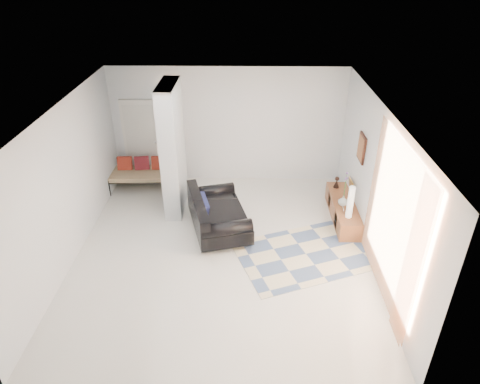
{
  "coord_description": "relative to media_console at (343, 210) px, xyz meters",
  "views": [
    {
      "loc": [
        0.46,
        -6.58,
        5.08
      ],
      "look_at": [
        0.33,
        0.6,
        0.97
      ],
      "focal_mm": 32.0,
      "sensor_mm": 36.0,
      "label": 1
    }
  ],
  "objects": [
    {
      "name": "wall_back",
      "position": [
        -2.52,
        1.8,
        1.2
      ],
      "size": [
        6.0,
        0.0,
        6.0
      ],
      "primitive_type": "plane",
      "rotation": [
        1.57,
        0.0,
        0.0
      ],
      "color": "white",
      "rests_on": "ground"
    },
    {
      "name": "daybed",
      "position": [
        -4.45,
        1.28,
        0.21
      ],
      "size": [
        1.8,
        0.82,
        0.77
      ],
      "rotation": [
        0.0,
        0.0,
        0.04
      ],
      "color": "black",
      "rests_on": "floor"
    },
    {
      "name": "partition_column",
      "position": [
        -3.62,
        0.4,
        1.2
      ],
      "size": [
        0.35,
        1.2,
        2.8
      ],
      "primitive_type": "cube",
      "color": "#B7BCBF",
      "rests_on": "floor"
    },
    {
      "name": "floor",
      "position": [
        -2.52,
        -1.2,
        -0.2
      ],
      "size": [
        6.0,
        6.0,
        0.0
      ],
      "primitive_type": "plane",
      "color": "beige",
      "rests_on": "ground"
    },
    {
      "name": "curtain",
      "position": [
        0.15,
        -2.35,
        1.25
      ],
      "size": [
        0.0,
        2.55,
        2.55
      ],
      "primitive_type": "plane",
      "rotation": [
        1.57,
        0.0,
        1.57
      ],
      "color": "#FF8A43",
      "rests_on": "wall_right"
    },
    {
      "name": "cylinder_lamp",
      "position": [
        -0.02,
        -0.57,
        0.53
      ],
      "size": [
        0.12,
        0.12,
        0.68
      ],
      "primitive_type": "cylinder",
      "color": "white",
      "rests_on": "media_console"
    },
    {
      "name": "ceiling",
      "position": [
        -2.52,
        -1.2,
        2.6
      ],
      "size": [
        6.0,
        6.0,
        0.0
      ],
      "primitive_type": "plane",
      "rotation": [
        3.14,
        0.0,
        0.0
      ],
      "color": "white",
      "rests_on": "wall_back"
    },
    {
      "name": "area_rug",
      "position": [
        -0.92,
        -1.28,
        -0.2
      ],
      "size": [
        2.95,
        2.46,
        0.01
      ],
      "primitive_type": "cube",
      "rotation": [
        0.0,
        0.0,
        0.36
      ],
      "color": "beige",
      "rests_on": "floor"
    },
    {
      "name": "wall_front",
      "position": [
        -2.52,
        -4.2,
        1.2
      ],
      "size": [
        6.0,
        0.0,
        6.0
      ],
      "primitive_type": "plane",
      "rotation": [
        -1.57,
        0.0,
        0.0
      ],
      "color": "white",
      "rests_on": "ground"
    },
    {
      "name": "hallway_door",
      "position": [
        -4.62,
        1.76,
        0.82
      ],
      "size": [
        0.85,
        0.06,
        2.04
      ],
      "primitive_type": "cube",
      "color": "white",
      "rests_on": "floor"
    },
    {
      "name": "loveseat",
      "position": [
        -2.69,
        -0.46,
        0.14
      ],
      "size": [
        1.45,
        1.96,
        0.76
      ],
      "rotation": [
        0.0,
        0.0,
        0.27
      ],
      "color": "silver",
      "rests_on": "floor"
    },
    {
      "name": "wall_art",
      "position": [
        0.2,
        -0.0,
        1.45
      ],
      "size": [
        0.04,
        0.45,
        0.55
      ],
      "primitive_type": "cube",
      "color": "black",
      "rests_on": "wall_right"
    },
    {
      "name": "vase",
      "position": [
        -0.05,
        -0.12,
        0.3
      ],
      "size": [
        0.23,
        0.23,
        0.22
      ],
      "primitive_type": "imported",
      "rotation": [
        0.0,
        0.0,
        -0.09
      ],
      "color": "silver",
      "rests_on": "media_console"
    },
    {
      "name": "wall_right",
      "position": [
        0.23,
        -1.2,
        1.2
      ],
      "size": [
        0.0,
        6.0,
        6.0
      ],
      "primitive_type": "plane",
      "rotation": [
        1.57,
        0.0,
        -1.57
      ],
      "color": "white",
      "rests_on": "ground"
    },
    {
      "name": "wall_left",
      "position": [
        -5.27,
        -1.2,
        1.2
      ],
      "size": [
        0.0,
        6.0,
        6.0
      ],
      "primitive_type": "plane",
      "rotation": [
        1.57,
        0.0,
        1.57
      ],
      "color": "white",
      "rests_on": "ground"
    },
    {
      "name": "media_console",
      "position": [
        0.0,
        0.0,
        0.0
      ],
      "size": [
        0.45,
        1.8,
        0.8
      ],
      "color": "brown",
      "rests_on": "floor"
    },
    {
      "name": "bronze_figurine",
      "position": [
        -0.05,
        0.64,
        0.33
      ],
      "size": [
        0.14,
        0.14,
        0.26
      ],
      "primitive_type": null,
      "rotation": [
        0.0,
        0.0,
        -0.09
      ],
      "color": "black",
      "rests_on": "media_console"
    }
  ]
}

